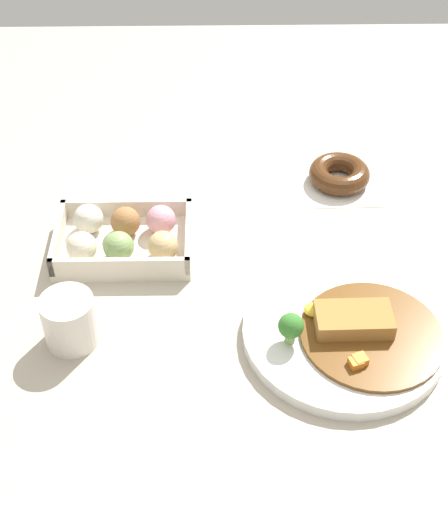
# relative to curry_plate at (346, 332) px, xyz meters

# --- Properties ---
(ground_plane) EXTENTS (1.60, 1.60, 0.00)m
(ground_plane) POSITION_rel_curry_plate_xyz_m (-0.17, 0.15, -0.01)
(ground_plane) COLOR #B2A893
(curry_plate) EXTENTS (0.28, 0.28, 0.07)m
(curry_plate) POSITION_rel_curry_plate_xyz_m (0.00, 0.00, 0.00)
(curry_plate) COLOR white
(curry_plate) RESTS_ON ground_plane
(donut_box) EXTENTS (0.21, 0.14, 0.06)m
(donut_box) POSITION_rel_curry_plate_xyz_m (-0.31, 0.19, 0.01)
(donut_box) COLOR beige
(donut_box) RESTS_ON ground_plane
(chocolate_ring_donut) EXTENTS (0.14, 0.14, 0.03)m
(chocolate_ring_donut) POSITION_rel_curry_plate_xyz_m (0.04, 0.35, 0.00)
(chocolate_ring_donut) COLOR white
(chocolate_ring_donut) RESTS_ON ground_plane
(coffee_mug) EXTENTS (0.07, 0.07, 0.08)m
(coffee_mug) POSITION_rel_curry_plate_xyz_m (-0.37, 0.00, 0.02)
(coffee_mug) COLOR silver
(coffee_mug) RESTS_ON ground_plane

